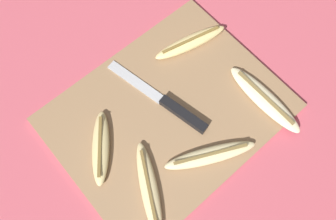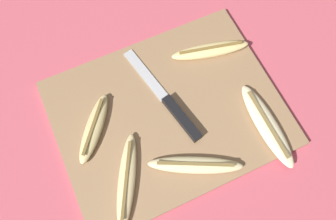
# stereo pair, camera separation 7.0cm
# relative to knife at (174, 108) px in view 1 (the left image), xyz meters

# --- Properties ---
(ground_plane) EXTENTS (4.00, 4.00, 0.00)m
(ground_plane) POSITION_rel_knife_xyz_m (-0.01, 0.00, -0.02)
(ground_plane) COLOR #C65160
(cutting_board) EXTENTS (0.48, 0.37, 0.01)m
(cutting_board) POSITION_rel_knife_xyz_m (-0.01, 0.00, -0.01)
(cutting_board) COLOR #997551
(cutting_board) RESTS_ON ground_plane
(knife) EXTENTS (0.07, 0.26, 0.02)m
(knife) POSITION_rel_knife_xyz_m (0.00, 0.00, 0.00)
(knife) COLOR black
(knife) RESTS_ON cutting_board
(banana_pale_long) EXTENTS (0.04, 0.20, 0.02)m
(banana_pale_long) POSITION_rel_knife_xyz_m (0.16, -0.11, 0.00)
(banana_pale_long) COLOR beige
(banana_pale_long) RESTS_ON cutting_board
(banana_mellow_near) EXTENTS (0.12, 0.18, 0.02)m
(banana_mellow_near) POSITION_rel_knife_xyz_m (-0.15, -0.10, 0.00)
(banana_mellow_near) COLOR beige
(banana_mellow_near) RESTS_ON cutting_board
(banana_soft_right) EXTENTS (0.19, 0.12, 0.02)m
(banana_soft_right) POSITION_rel_knife_xyz_m (-0.01, -0.13, 0.00)
(banana_soft_right) COLOR beige
(banana_soft_right) RESTS_ON cutting_board
(banana_golden_short) EXTENTS (0.18, 0.08, 0.02)m
(banana_golden_short) POSITION_rel_knife_xyz_m (0.14, 0.10, 0.00)
(banana_golden_short) COLOR #EDD689
(banana_golden_short) RESTS_ON cutting_board
(banana_spotted_left) EXTENTS (0.12, 0.14, 0.02)m
(banana_spotted_left) POSITION_rel_knife_xyz_m (-0.17, 0.03, 0.00)
(banana_spotted_left) COLOR #DBC684
(banana_spotted_left) RESTS_ON cutting_board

